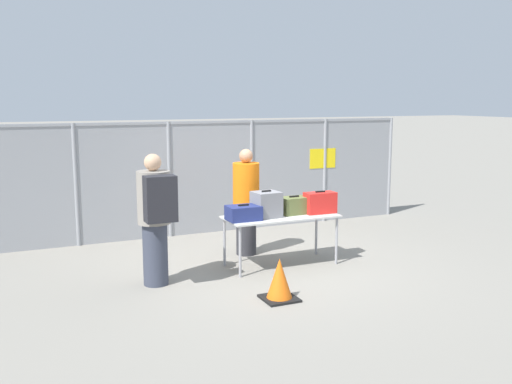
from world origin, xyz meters
name	(u,v)px	position (x,y,z in m)	size (l,w,h in m)	color
ground_plane	(267,265)	(0.00, 0.00, 0.00)	(120.00, 120.00, 0.00)	gray
fence_section	(213,175)	(0.02, 2.43, 1.10)	(8.26, 0.07, 2.11)	gray
inspection_table	(281,220)	(0.20, -0.05, 0.71)	(1.72, 0.73, 0.77)	silver
suitcase_navy	(243,213)	(-0.43, -0.11, 0.87)	(0.48, 0.35, 0.23)	navy
suitcase_grey	(266,204)	(-0.04, -0.05, 0.96)	(0.41, 0.38, 0.41)	slate
suitcase_olive	(294,205)	(0.45, -0.01, 0.90)	(0.44, 0.31, 0.28)	#566033
suitcase_red	(320,203)	(0.84, -0.13, 0.93)	(0.49, 0.25, 0.35)	red
traveler_hooded	(155,214)	(-1.76, -0.24, 0.99)	(0.44, 0.69, 1.79)	#383D4C
security_worker_near	(246,201)	(-0.03, 0.72, 0.89)	(0.43, 0.43, 1.72)	#2D2D33
utility_trailer	(219,193)	(0.93, 4.52, 0.38)	(3.80, 2.07, 0.63)	#4C6B47
traffic_cone	(279,281)	(-0.50, -1.41, 0.25)	(0.43, 0.43, 0.54)	black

